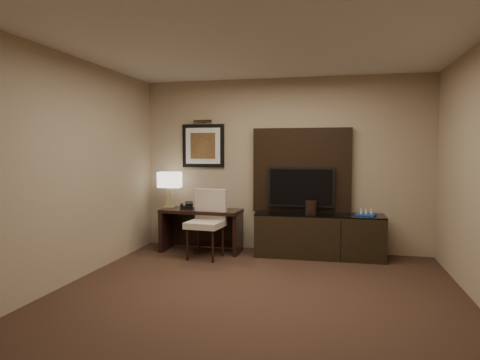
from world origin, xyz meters
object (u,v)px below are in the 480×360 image
(table_lamp, at_px, (170,189))
(minibar_tray, at_px, (366,212))
(credenza, at_px, (319,235))
(desk, at_px, (201,230))
(tv, at_px, (301,187))
(water_bottle, at_px, (224,204))
(desk_chair, at_px, (205,224))
(desk_phone, at_px, (187,206))
(ice_bucket, at_px, (311,207))

(table_lamp, bearing_deg, minibar_tray, -1.18)
(credenza, xyz_separation_m, table_lamp, (-2.37, 0.06, 0.64))
(desk, height_order, tv, tv)
(tv, height_order, table_lamp, tv)
(desk, height_order, minibar_tray, minibar_tray)
(water_bottle, bearing_deg, desk, -170.00)
(tv, height_order, water_bottle, tv)
(desk_chair, distance_m, desk_phone, 0.64)
(credenza, height_order, water_bottle, water_bottle)
(desk, distance_m, ice_bucket, 1.73)
(tv, bearing_deg, table_lamp, -176.45)
(tv, xyz_separation_m, table_lamp, (-2.08, -0.13, -0.05))
(credenza, distance_m, desk_chair, 1.69)
(desk_chair, distance_m, ice_bucket, 1.58)
(credenza, relative_size, desk_phone, 9.41)
(desk_phone, xyz_separation_m, ice_bucket, (1.93, 0.04, 0.03))
(desk_chair, xyz_separation_m, desk_phone, (-0.44, 0.42, 0.20))
(desk_chair, bearing_deg, credenza, 21.32)
(desk, bearing_deg, tv, 12.04)
(desk, relative_size, water_bottle, 7.01)
(tv, relative_size, minibar_tray, 3.89)
(credenza, bearing_deg, minibar_tray, -0.88)
(desk, xyz_separation_m, ice_bucket, (1.68, 0.06, 0.41))
(desk_chair, distance_m, minibar_tray, 2.33)
(credenza, relative_size, tv, 1.87)
(credenza, distance_m, minibar_tray, 0.76)
(minibar_tray, bearing_deg, desk_phone, -179.38)
(credenza, xyz_separation_m, tv, (-0.29, 0.19, 0.70))
(desk_phone, bearing_deg, desk, -24.03)
(desk_phone, height_order, minibar_tray, desk_phone)
(water_bottle, height_order, minibar_tray, water_bottle)
(desk_phone, xyz_separation_m, minibar_tray, (2.72, 0.03, -0.02))
(desk, distance_m, credenza, 1.81)
(credenza, bearing_deg, table_lamp, 177.78)
(credenza, distance_m, tv, 0.78)
(credenza, xyz_separation_m, ice_bucket, (-0.13, 0.01, 0.42))
(desk, relative_size, desk_phone, 6.23)
(table_lamp, height_order, minibar_tray, table_lamp)
(water_bottle, xyz_separation_m, ice_bucket, (1.33, -0.00, -0.01))
(desk_chair, bearing_deg, tv, 31.52)
(credenza, relative_size, minibar_tray, 7.26)
(desk, relative_size, desk_chair, 1.20)
(desk, xyz_separation_m, table_lamp, (-0.57, 0.11, 0.63))
(desk_phone, bearing_deg, table_lamp, 144.27)
(credenza, xyz_separation_m, desk_phone, (-2.05, -0.03, 0.39))
(tv, bearing_deg, desk_phone, -172.87)
(tv, height_order, desk_phone, tv)
(credenza, height_order, desk_chair, desk_chair)
(desk_chair, relative_size, table_lamp, 1.69)
(tv, bearing_deg, water_bottle, -171.32)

